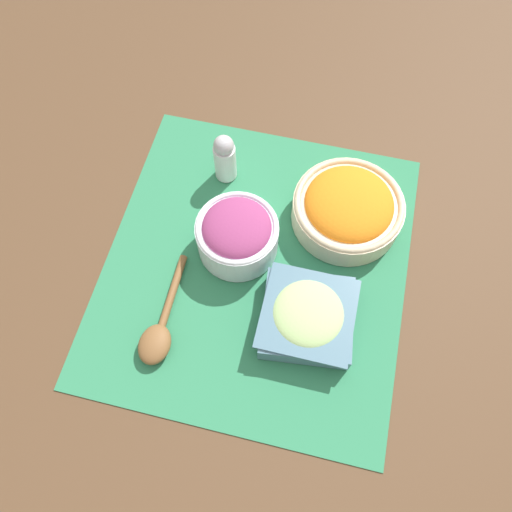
% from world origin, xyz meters
% --- Properties ---
extents(ground_plane, '(3.00, 3.00, 0.00)m').
position_xyz_m(ground_plane, '(0.00, 0.00, 0.00)').
color(ground_plane, '#513823').
extents(placemat, '(0.52, 0.47, 0.00)m').
position_xyz_m(placemat, '(0.00, 0.00, 0.00)').
color(placemat, '#2D7A51').
rests_on(placemat, ground_plane).
extents(onion_bowl, '(0.13, 0.13, 0.08)m').
position_xyz_m(onion_bowl, '(-0.02, -0.04, 0.05)').
color(onion_bowl, silver).
rests_on(onion_bowl, placemat).
extents(carrot_bowl, '(0.18, 0.18, 0.07)m').
position_xyz_m(carrot_bowl, '(-0.12, 0.12, 0.04)').
color(carrot_bowl, beige).
rests_on(carrot_bowl, placemat).
extents(cucumber_bowl, '(0.14, 0.14, 0.05)m').
position_xyz_m(cucumber_bowl, '(0.08, 0.10, 0.03)').
color(cucumber_bowl, slate).
rests_on(cucumber_bowl, placemat).
extents(wooden_spoon, '(0.18, 0.05, 0.03)m').
position_xyz_m(wooden_spoon, '(0.15, -0.11, 0.02)').
color(wooden_spoon, brown).
rests_on(wooden_spoon, placemat).
extents(pepper_shaker, '(0.04, 0.04, 0.10)m').
position_xyz_m(pepper_shaker, '(-0.16, -0.09, 0.05)').
color(pepper_shaker, silver).
rests_on(pepper_shaker, placemat).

